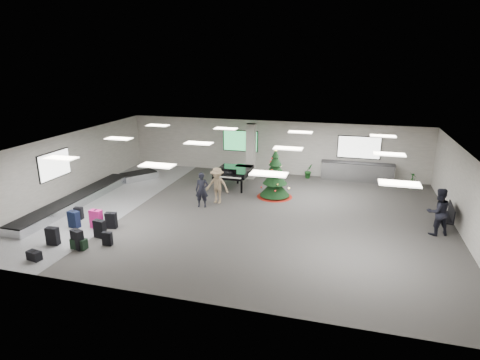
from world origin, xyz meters
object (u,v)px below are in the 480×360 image
(potted_plant_right, at_px, (413,180))
(pink_suitcase, at_px, (96,219))
(baggage_carousel, at_px, (91,195))
(traveler_bench, at_px, (438,212))
(service_counter, at_px, (357,172))
(christmas_tree, at_px, (275,180))
(grand_piano, at_px, (233,172))
(traveler_a, at_px, (202,190))
(bench, at_px, (447,215))
(traveler_b, at_px, (217,185))
(potted_plant_left, at_px, (309,171))

(potted_plant_right, bearing_deg, pink_suitcase, -144.85)
(pink_suitcase, height_order, potted_plant_right, potted_plant_right)
(baggage_carousel, distance_m, traveler_bench, 15.89)
(service_counter, distance_m, christmas_tree, 5.65)
(christmas_tree, xyz_separation_m, traveler_bench, (7.04, -2.77, 0.09))
(grand_piano, distance_m, traveler_bench, 10.13)
(grand_piano, relative_size, traveler_a, 1.32)
(baggage_carousel, relative_size, pink_suitcase, 12.12)
(bench, distance_m, potted_plant_right, 5.40)
(service_counter, bearing_deg, grand_piano, -154.02)
(pink_suitcase, distance_m, traveler_bench, 13.77)
(traveler_a, distance_m, traveler_bench, 10.09)
(service_counter, height_order, traveler_b, traveler_b)
(traveler_bench, relative_size, potted_plant_left, 2.22)
(traveler_a, height_order, potted_plant_right, traveler_a)
(traveler_a, bearing_deg, grand_piano, 68.38)
(service_counter, distance_m, traveler_b, 8.60)
(christmas_tree, bearing_deg, service_counter, 44.66)
(traveler_bench, bearing_deg, traveler_a, -23.89)
(christmas_tree, bearing_deg, potted_plant_left, 71.36)
(traveler_a, xyz_separation_m, traveler_bench, (10.08, -0.43, 0.13))
(bench, bearing_deg, christmas_tree, 170.48)
(service_counter, distance_m, pink_suitcase, 14.28)
(pink_suitcase, relative_size, grand_piano, 0.36)
(traveler_bench, height_order, potted_plant_left, traveler_bench)
(baggage_carousel, xyz_separation_m, potted_plant_right, (15.76, 6.30, 0.20))
(christmas_tree, xyz_separation_m, potted_plant_left, (1.29, 3.81, -0.44))
(traveler_bench, bearing_deg, pink_suitcase, -8.54)
(service_counter, distance_m, potted_plant_right, 2.95)
(christmas_tree, relative_size, traveler_b, 1.45)
(bench, distance_m, potted_plant_left, 8.48)
(traveler_b, bearing_deg, potted_plant_right, 31.90)
(pink_suitcase, xyz_separation_m, grand_piano, (3.94, 6.66, 0.50))
(traveler_b, xyz_separation_m, traveler_bench, (9.55, -1.14, 0.08))
(baggage_carousel, xyz_separation_m, potted_plant_left, (10.12, 6.58, 0.22))
(traveler_b, relative_size, potted_plant_left, 2.04)
(service_counter, relative_size, potted_plant_left, 4.67)
(christmas_tree, height_order, grand_piano, christmas_tree)
(christmas_tree, xyz_separation_m, grand_piano, (-2.43, 0.82, 0.01))
(christmas_tree, bearing_deg, traveler_a, -142.43)
(pink_suitcase, xyz_separation_m, christmas_tree, (6.37, 5.84, 0.49))
(pink_suitcase, relative_size, traveler_bench, 0.41)
(potted_plant_left, bearing_deg, traveler_bench, -48.84)
(traveler_b, distance_m, potted_plant_left, 6.65)
(pink_suitcase, relative_size, potted_plant_left, 0.92)
(baggage_carousel, relative_size, bench, 6.23)
(service_counter, height_order, christmas_tree, christmas_tree)
(baggage_carousel, distance_m, traveler_a, 5.84)
(traveler_a, bearing_deg, bench, -8.10)
(baggage_carousel, height_order, traveler_bench, traveler_bench)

